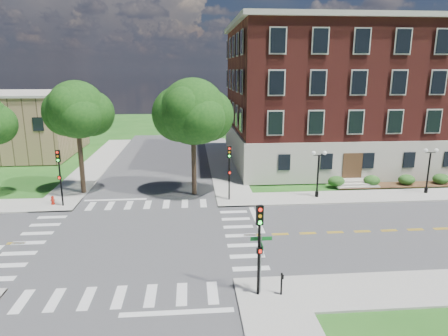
{
  "coord_description": "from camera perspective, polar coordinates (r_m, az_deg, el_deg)",
  "views": [
    {
      "loc": [
        3.83,
        -25.83,
        11.34
      ],
      "look_at": [
        6.59,
        6.96,
        3.2
      ],
      "focal_mm": 32.0,
      "sensor_mm": 36.0,
      "label": 1
    }
  ],
  "objects": [
    {
      "name": "main_building",
      "position": [
        51.99,
        18.3,
        9.9
      ],
      "size": [
        30.6,
        22.4,
        16.5
      ],
      "color": "#B7AFA1",
      "rests_on": "ground"
    },
    {
      "name": "tree_c",
      "position": [
        38.34,
        -20.3,
        7.79
      ],
      "size": [
        5.18,
        5.18,
        10.33
      ],
      "color": "#2E2117",
      "rests_on": "ground"
    },
    {
      "name": "push_button_post",
      "position": [
        21.32,
        8.23,
        -15.91
      ],
      "size": [
        0.14,
        0.21,
        1.2
      ],
      "color": "black",
      "rests_on": "ground"
    },
    {
      "name": "crosswalk_east",
      "position": [
        28.41,
        2.44,
        -9.65
      ],
      "size": [
        2.2,
        10.2,
        0.02
      ],
      "primitive_type": null,
      "color": "silver",
      "rests_on": "ground"
    },
    {
      "name": "stop_bar_east",
      "position": [
        31.37,
        4.67,
        -7.34
      ],
      "size": [
        0.4,
        5.5,
        0.0
      ],
      "primitive_type": "cube",
      "color": "silver",
      "rests_on": "ground"
    },
    {
      "name": "twin_lamp_east",
      "position": [
        41.32,
        27.22,
        0.01
      ],
      "size": [
        1.36,
        0.36,
        4.23
      ],
      "color": "black",
      "rests_on": "ground"
    },
    {
      "name": "tree_d",
      "position": [
        35.74,
        -4.46,
        8.01
      ],
      "size": [
        5.91,
        5.91,
        10.56
      ],
      "color": "#2E2117",
      "rests_on": "ground"
    },
    {
      "name": "shrub_row",
      "position": [
        44.8,
        26.55,
        -2.27
      ],
      "size": [
        18.0,
        2.0,
        1.3
      ],
      "primitive_type": null,
      "color": "#28521B",
      "rests_on": "ground"
    },
    {
      "name": "road_ew",
      "position": [
        28.46,
        -12.32,
        -9.91
      ],
      "size": [
        90.0,
        12.0,
        0.01
      ],
      "primitive_type": "cube",
      "color": "#3D3D3F",
      "rests_on": "ground"
    },
    {
      "name": "road_ns",
      "position": [
        28.46,
        -12.32,
        -9.91
      ],
      "size": [
        12.0,
        90.0,
        0.01
      ],
      "primitive_type": "cube",
      "color": "#3D3D3F",
      "rests_on": "ground"
    },
    {
      "name": "traffic_signal_se",
      "position": [
        20.15,
        5.06,
        -10.04
      ],
      "size": [
        0.38,
        0.44,
        4.8
      ],
      "color": "black",
      "rests_on": "ground"
    },
    {
      "name": "traffic_signal_nw",
      "position": [
        35.82,
        -22.44,
        -0.34
      ],
      "size": [
        0.36,
        0.41,
        4.8
      ],
      "color": "black",
      "rests_on": "ground"
    },
    {
      "name": "traffic_signal_ne",
      "position": [
        34.7,
        0.75,
        0.3
      ],
      "size": [
        0.37,
        0.43,
        4.8
      ],
      "color": "black",
      "rests_on": "ground"
    },
    {
      "name": "fire_hydrant",
      "position": [
        37.18,
        -23.27,
        -4.28
      ],
      "size": [
        0.35,
        0.35,
        0.75
      ],
      "color": "#9D170C",
      "rests_on": "ground"
    },
    {
      "name": "sidewalk_nw",
      "position": [
        46.84,
        -28.86,
        -1.81
      ],
      "size": [
        34.0,
        34.0,
        0.12
      ],
      "color": "#9E9B93",
      "rests_on": "ground"
    },
    {
      "name": "twin_lamp_west",
      "position": [
        36.6,
        13.29,
        -0.43
      ],
      "size": [
        1.36,
        0.36,
        4.23
      ],
      "color": "black",
      "rests_on": "ground"
    },
    {
      "name": "street_sign_pole",
      "position": [
        20.68,
        5.31,
        -12.07
      ],
      "size": [
        1.1,
        1.1,
        3.1
      ],
      "color": "gray",
      "rests_on": "ground"
    },
    {
      "name": "ground",
      "position": [
        28.47,
        -12.32,
        -9.92
      ],
      "size": [
        160.0,
        160.0,
        0.0
      ],
      "primitive_type": "plane",
      "color": "#1F5718",
      "rests_on": "ground"
    },
    {
      "name": "sidewalk_ne",
      "position": [
        44.25,
        10.47,
        -1.11
      ],
      "size": [
        34.0,
        34.0,
        0.12
      ],
      "color": "#9E9B93",
      "rests_on": "ground"
    }
  ]
}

